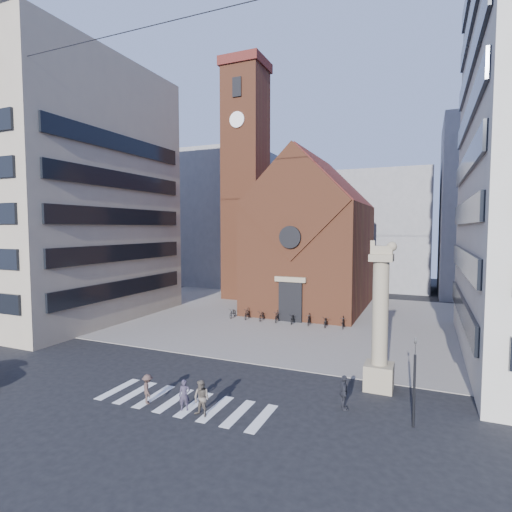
# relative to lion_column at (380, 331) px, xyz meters

# --- Properties ---
(ground) EXTENTS (120.00, 120.00, 0.00)m
(ground) POSITION_rel_lion_column_xyz_m (-10.01, -3.00, -3.46)
(ground) COLOR black
(ground) RESTS_ON ground
(piazza) EXTENTS (46.00, 30.00, 0.05)m
(piazza) POSITION_rel_lion_column_xyz_m (-10.01, 16.00, -3.43)
(piazza) COLOR gray
(piazza) RESTS_ON ground
(zebra_crossing) EXTENTS (10.20, 3.20, 0.01)m
(zebra_crossing) POSITION_rel_lion_column_xyz_m (-9.46, -6.00, -3.45)
(zebra_crossing) COLOR white
(zebra_crossing) RESTS_ON ground
(church) EXTENTS (12.00, 16.65, 18.00)m
(church) POSITION_rel_lion_column_xyz_m (-10.01, 22.04, 4.53)
(church) COLOR brown
(church) RESTS_ON ground
(campanile) EXTENTS (5.50, 5.50, 31.20)m
(campanile) POSITION_rel_lion_column_xyz_m (-20.01, 25.00, 12.28)
(campanile) COLOR brown
(campanile) RESTS_ON ground
(building_left) EXTENTS (18.00, 20.00, 26.00)m
(building_left) POSITION_rel_lion_column_xyz_m (-34.01, 7.00, 9.54)
(building_left) COLOR tan
(building_left) RESTS_ON ground
(bg_block_left) EXTENTS (16.00, 14.00, 22.00)m
(bg_block_left) POSITION_rel_lion_column_xyz_m (-30.01, 37.00, 7.54)
(bg_block_left) COLOR gray
(bg_block_left) RESTS_ON ground
(bg_block_mid) EXTENTS (14.00, 12.00, 18.00)m
(bg_block_mid) POSITION_rel_lion_column_xyz_m (-4.01, 42.00, 5.54)
(bg_block_mid) COLOR gray
(bg_block_mid) RESTS_ON ground
(bg_block_right) EXTENTS (16.00, 14.00, 24.00)m
(bg_block_right) POSITION_rel_lion_column_xyz_m (11.99, 39.00, 8.54)
(bg_block_right) COLOR gray
(bg_block_right) RESTS_ON ground
(lion_column) EXTENTS (1.63, 1.60, 8.68)m
(lion_column) POSITION_rel_lion_column_xyz_m (0.00, 0.00, 0.00)
(lion_column) COLOR gray
(lion_column) RESTS_ON ground
(traffic_light) EXTENTS (0.13, 0.16, 4.30)m
(traffic_light) POSITION_rel_lion_column_xyz_m (1.99, -4.00, -1.17)
(traffic_light) COLOR black
(traffic_light) RESTS_ON ground
(pedestrian_0) EXTENTS (0.69, 0.61, 1.60)m
(pedestrian_0) POSITION_rel_lion_column_xyz_m (-8.92, -6.76, -2.66)
(pedestrian_0) COLOR #342E40
(pedestrian_0) RESTS_ON ground
(pedestrian_1) EXTENTS (0.96, 0.79, 1.82)m
(pedestrian_1) POSITION_rel_lion_column_xyz_m (-7.77, -6.98, -2.55)
(pedestrian_1) COLOR #60574D
(pedestrian_1) RESTS_ON ground
(pedestrian_2) EXTENTS (0.78, 1.14, 1.80)m
(pedestrian_2) POSITION_rel_lion_column_xyz_m (-1.38, -3.44, -2.56)
(pedestrian_2) COLOR #26262D
(pedestrian_2) RESTS_ON ground
(pedestrian_3) EXTENTS (1.13, 1.13, 1.57)m
(pedestrian_3) POSITION_rel_lion_column_xyz_m (-11.20, -6.83, -2.67)
(pedestrian_3) COLOR #46342F
(pedestrian_3) RESTS_ON ground
(scooter_0) EXTENTS (0.93, 1.95, 0.99)m
(scooter_0) POSITION_rel_lion_column_xyz_m (-16.11, 13.24, -2.91)
(scooter_0) COLOR black
(scooter_0) RESTS_ON piazza
(scooter_1) EXTENTS (0.78, 1.88, 1.09)m
(scooter_1) POSITION_rel_lion_column_xyz_m (-14.48, 13.24, -2.86)
(scooter_1) COLOR black
(scooter_1) RESTS_ON piazza
(scooter_2) EXTENTS (0.93, 1.95, 0.99)m
(scooter_2) POSITION_rel_lion_column_xyz_m (-12.84, 13.24, -2.91)
(scooter_2) COLOR black
(scooter_2) RESTS_ON piazza
(scooter_3) EXTENTS (0.78, 1.88, 1.09)m
(scooter_3) POSITION_rel_lion_column_xyz_m (-11.20, 13.24, -2.86)
(scooter_3) COLOR black
(scooter_3) RESTS_ON piazza
(scooter_4) EXTENTS (0.93, 1.95, 0.99)m
(scooter_4) POSITION_rel_lion_column_xyz_m (-9.56, 13.24, -2.91)
(scooter_4) COLOR black
(scooter_4) RESTS_ON piazza
(scooter_5) EXTENTS (0.78, 1.88, 1.09)m
(scooter_5) POSITION_rel_lion_column_xyz_m (-7.92, 13.24, -2.86)
(scooter_5) COLOR black
(scooter_5) RESTS_ON piazza
(scooter_6) EXTENTS (0.93, 1.95, 0.99)m
(scooter_6) POSITION_rel_lion_column_xyz_m (-6.28, 13.24, -2.91)
(scooter_6) COLOR black
(scooter_6) RESTS_ON piazza
(scooter_7) EXTENTS (0.78, 1.88, 1.09)m
(scooter_7) POSITION_rel_lion_column_xyz_m (-4.64, 13.24, -2.86)
(scooter_7) COLOR black
(scooter_7) RESTS_ON piazza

